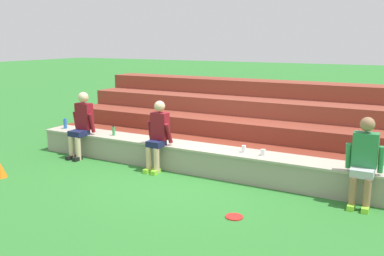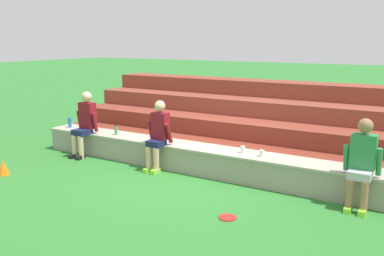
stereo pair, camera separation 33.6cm
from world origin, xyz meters
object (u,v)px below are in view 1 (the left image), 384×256
Objects in this scene: person_left_of_center at (158,134)px; plastic_cup_middle at (263,152)px; sports_cone at (0,170)px; water_bottle_mid_left at (114,131)px; plastic_cup_right_end at (244,149)px; frisbee at (234,217)px; person_far_left at (82,123)px; water_bottle_near_left at (65,124)px; person_center at (364,159)px.

plastic_cup_middle is at bearing 7.85° from person_left_of_center.
plastic_cup_middle is at bearing 25.18° from sports_cone.
plastic_cup_right_end is at bearing 0.84° from water_bottle_mid_left.
frisbee is 4.54m from sports_cone.
person_far_left reaches higher than water_bottle_near_left.
plastic_cup_middle is (0.38, -0.03, -0.01)m from plastic_cup_right_end.
water_bottle_near_left is (-0.79, 0.29, -0.14)m from person_far_left.
water_bottle_near_left is 0.81× the size of sports_cone.
person_far_left reaches higher than person_center.
person_far_left is 12.85× the size of plastic_cup_middle.
sports_cone is (-1.03, -2.05, -0.45)m from water_bottle_mid_left.
water_bottle_mid_left is 3.34m from plastic_cup_middle.
sports_cone is (-4.51, -0.42, 0.14)m from frisbee.
person_center reaches higher than water_bottle_mid_left.
water_bottle_mid_left is (-1.31, 0.27, -0.13)m from person_left_of_center.
person_left_of_center is (1.97, -0.01, -0.03)m from person_far_left.
person_center is at bearing -8.94° from plastic_cup_right_end.
plastic_cup_right_end is at bearing 0.08° from water_bottle_near_left.
person_far_left is 3.64m from plastic_cup_right_end.
plastic_cup_middle is at bearing 3.80° from person_far_left.
water_bottle_near_left reaches higher than frisbee.
frisbee is (-1.54, -1.35, -0.73)m from person_center.
water_bottle_mid_left is at bearing 63.33° from sports_cone.
person_left_of_center is at bearing -169.20° from plastic_cup_right_end.
plastic_cup_right_end is 0.38m from plastic_cup_middle.
plastic_cup_right_end reaches higher than plastic_cup_middle.
water_bottle_mid_left reaches higher than sports_cone.
person_center reaches higher than plastic_cup_right_end.
sports_cone is (-6.05, -1.76, -0.59)m from person_center.
person_center reaches higher than water_bottle_near_left.
person_center is (3.72, -0.01, 0.01)m from person_left_of_center.
sports_cone is (-2.33, -1.77, -0.58)m from person_left_of_center.
person_far_left is 6.83× the size of water_bottle_mid_left.
plastic_cup_right_end is at bearing 27.65° from sports_cone.
person_left_of_center is 6.59× the size of water_bottle_mid_left.
water_bottle_mid_left reaches higher than plastic_cup_right_end.
water_bottle_mid_left is (0.66, 0.26, -0.16)m from person_far_left.
person_far_left is 4.91× the size of sports_cone.
person_left_of_center is 2.77m from water_bottle_near_left.
person_far_left is 1.93m from sports_cone.
water_bottle_mid_left is 0.72× the size of sports_cone.
person_far_left reaches higher than sports_cone.
person_left_of_center is at bearing -6.41° from water_bottle_near_left.
plastic_cup_middle is 4.85m from sports_cone.
person_left_of_center is 4.74× the size of sports_cone.
water_bottle_near_left is at bearing -179.92° from plastic_cup_right_end.
sports_cone is (-3.99, -2.09, -0.42)m from plastic_cup_right_end.
person_left_of_center is 12.40× the size of plastic_cup_middle.
person_left_of_center is 1.69m from plastic_cup_right_end.
sports_cone is at bearing -174.73° from frisbee.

